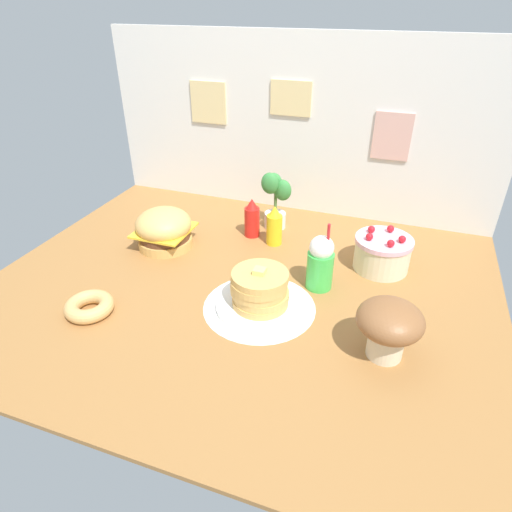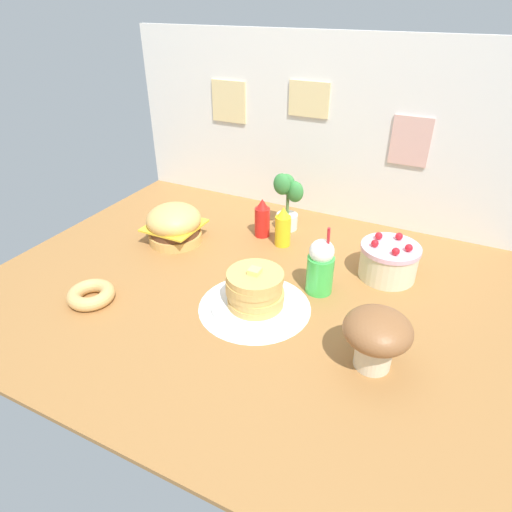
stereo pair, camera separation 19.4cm
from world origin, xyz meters
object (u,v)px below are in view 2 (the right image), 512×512
object	(u,v)px
potted_plant	(287,199)
ketchup_bottle	(262,219)
burger	(174,224)
layer_cake	(389,261)
mushroom_stool	(377,335)
pancake_stack	(255,292)
mustard_bottle	(283,228)
cream_soda_cup	(320,267)
donut_pink_glaze	(91,294)

from	to	relation	value
potted_plant	ketchup_bottle	bearing A→B (deg)	-121.53
burger	potted_plant	distance (m)	0.63
layer_cake	mushroom_stool	bearing A→B (deg)	-82.78
burger	mushroom_stool	bearing A→B (deg)	-21.01
pancake_stack	layer_cake	xyz separation A→B (m)	(0.45, 0.49, 0.00)
mustard_bottle	mushroom_stool	world-z (taller)	mushroom_stool
ketchup_bottle	mushroom_stool	bearing A→B (deg)	-42.43
layer_cake	cream_soda_cup	xyz separation A→B (m)	(-0.25, -0.26, 0.04)
burger	mustard_bottle	xyz separation A→B (m)	(0.53, 0.22, 0.00)
ketchup_bottle	pancake_stack	bearing A→B (deg)	-67.11
layer_cake	potted_plant	bearing A→B (deg)	158.20
mushroom_stool	pancake_stack	bearing A→B (deg)	167.59
mustard_bottle	ketchup_bottle	bearing A→B (deg)	162.15
mustard_bottle	donut_pink_glaze	world-z (taller)	mustard_bottle
burger	cream_soda_cup	bearing A→B (deg)	-6.60
donut_pink_glaze	pancake_stack	bearing A→B (deg)	22.51
burger	cream_soda_cup	distance (m)	0.85
layer_cake	donut_pink_glaze	xyz separation A→B (m)	(-1.11, -0.76, -0.05)
cream_soda_cup	mushroom_stool	xyz separation A→B (m)	(0.33, -0.35, 0.01)
layer_cake	donut_pink_glaze	world-z (taller)	layer_cake
ketchup_bottle	mustard_bottle	bearing A→B (deg)	-17.85
layer_cake	ketchup_bottle	size ratio (longest dim) A/B	1.25
pancake_stack	mushroom_stool	world-z (taller)	mushroom_stool
pancake_stack	ketchup_bottle	world-z (taller)	ketchup_bottle
pancake_stack	potted_plant	xyz separation A→B (m)	(-0.17, 0.74, 0.10)
burger	mustard_bottle	distance (m)	0.58
pancake_stack	donut_pink_glaze	world-z (taller)	pancake_stack
ketchup_bottle	mushroom_stool	size ratio (longest dim) A/B	0.91
mustard_bottle	potted_plant	xyz separation A→B (m)	(-0.06, 0.19, 0.08)
donut_pink_glaze	layer_cake	bearing A→B (deg)	34.54
potted_plant	mushroom_stool	size ratio (longest dim) A/B	1.39
mustard_bottle	mushroom_stool	xyz separation A→B (m)	(0.64, -0.67, 0.04)
ketchup_bottle	donut_pink_glaze	world-z (taller)	ketchup_bottle
ketchup_bottle	donut_pink_glaze	size ratio (longest dim) A/B	1.08
mustard_bottle	cream_soda_cup	size ratio (longest dim) A/B	0.67
potted_plant	mushroom_stool	world-z (taller)	potted_plant
ketchup_bottle	cream_soda_cup	world-z (taller)	cream_soda_cup
pancake_stack	ketchup_bottle	size ratio (longest dim) A/B	1.70
ketchup_bottle	mushroom_stool	world-z (taller)	mushroom_stool
pancake_stack	mushroom_stool	bearing A→B (deg)	-12.41
burger	ketchup_bottle	world-z (taller)	ketchup_bottle
pancake_stack	mustard_bottle	size ratio (longest dim) A/B	1.70
burger	donut_pink_glaze	distance (m)	0.61
ketchup_bottle	mustard_bottle	world-z (taller)	same
donut_pink_glaze	potted_plant	world-z (taller)	potted_plant
mustard_bottle	potted_plant	size ratio (longest dim) A/B	0.66
burger	layer_cake	distance (m)	1.11
mustard_bottle	pancake_stack	bearing A→B (deg)	-78.68
potted_plant	mushroom_stool	xyz separation A→B (m)	(0.69, -0.85, -0.04)
burger	potted_plant	bearing A→B (deg)	40.18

